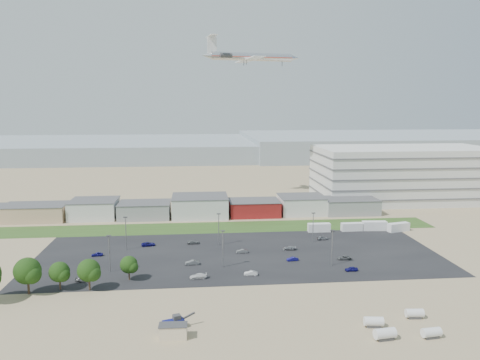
{
  "coord_description": "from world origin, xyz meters",
  "views": [
    {
      "loc": [
        -7.58,
        -114.78,
        44.21
      ],
      "look_at": [
        5.59,
        22.0,
        22.32
      ],
      "focal_mm": 35.0,
      "sensor_mm": 36.0,
      "label": 1
    }
  ],
  "objects": [
    {
      "name": "parked_car_2",
      "position": [
        33.99,
        2.69,
        0.59
      ],
      "size": [
        3.48,
        1.45,
        1.18
      ],
      "primitive_type": "imported",
      "rotation": [
        0.0,
        0.0,
        -1.55
      ],
      "color": "navy",
      "rests_on": "ground"
    },
    {
      "name": "parking_garage",
      "position": [
        90.0,
        95.0,
        12.5
      ],
      "size": [
        80.0,
        40.0,
        25.0
      ],
      "primitive_type": "cube",
      "color": "silver",
      "rests_on": "ground"
    },
    {
      "name": "telehandler",
      "position": [
        -12.45,
        -26.15,
        1.41
      ],
      "size": [
        7.12,
        4.41,
        2.81
      ],
      "primitive_type": null,
      "rotation": [
        0.0,
        0.0,
        0.35
      ],
      "color": "#0B0F59",
      "rests_on": "ground"
    },
    {
      "name": "parked_car_5",
      "position": [
        -37.06,
        22.31,
        0.57
      ],
      "size": [
        3.5,
        1.72,
        1.15
      ],
      "primitive_type": "imported",
      "rotation": [
        0.0,
        0.0,
        -1.46
      ],
      "color": "navy",
      "rests_on": "ground"
    },
    {
      "name": "box_trailer_d",
      "position": [
        64.06,
        40.51,
        1.5
      ],
      "size": [
        8.37,
        4.43,
        3.0
      ],
      "primitive_type": null,
      "rotation": [
        0.0,
        0.0,
        0.25
      ],
      "color": "silver",
      "rests_on": "ground"
    },
    {
      "name": "storage_tank_sw",
      "position": [
        27.98,
        -34.37,
        1.22
      ],
      "size": [
        4.29,
        2.51,
        2.45
      ],
      "primitive_type": null,
      "rotation": [
        0.0,
        0.0,
        0.12
      ],
      "color": "silver",
      "rests_on": "ground"
    },
    {
      "name": "parked_car_12",
      "position": [
        20.98,
        22.77,
        0.59
      ],
      "size": [
        4.14,
        1.8,
        1.18
      ],
      "primitive_type": "imported",
      "rotation": [
        0.0,
        0.0,
        -1.61
      ],
      "color": "#A5A5AA",
      "rests_on": "ground"
    },
    {
      "name": "lightpole_back_r",
      "position": [
        30.36,
        30.35,
        4.92
      ],
      "size": [
        1.16,
        0.48,
        9.84
      ],
      "primitive_type": null,
      "color": "slate",
      "rests_on": "ground"
    },
    {
      "name": "box_trailer_c",
      "position": [
        56.13,
        42.84,
        1.61
      ],
      "size": [
        8.76,
        3.31,
        3.22
      ],
      "primitive_type": null,
      "rotation": [
        0.0,
        0.0,
        -0.07
      ],
      "color": "silver",
      "rests_on": "ground"
    },
    {
      "name": "parked_car_13",
      "position": [
        6.55,
        2.09,
        0.58
      ],
      "size": [
        3.65,
        1.56,
        1.17
      ],
      "primitive_type": "imported",
      "rotation": [
        0.0,
        0.0,
        -1.66
      ],
      "color": "silver",
      "rests_on": "ground"
    },
    {
      "name": "box_trailer_b",
      "position": [
        47.72,
        42.83,
        1.41
      ],
      "size": [
        7.57,
        2.51,
        2.82
      ],
      "primitive_type": null,
      "rotation": [
        0.0,
        0.0,
        0.02
      ],
      "color": "silver",
      "rests_on": "ground"
    },
    {
      "name": "parked_car_9",
      "position": [
        -22.92,
        31.15,
        0.6
      ],
      "size": [
        4.56,
        2.56,
        1.2
      ],
      "primitive_type": "imported",
      "rotation": [
        0.0,
        0.0,
        1.71
      ],
      "color": "navy",
      "rests_on": "ground"
    },
    {
      "name": "tree_right",
      "position": [
        -33.55,
        -4.1,
        4.4
      ],
      "size": [
        5.87,
        5.87,
        8.8
      ],
      "primitive_type": null,
      "color": "black",
      "rests_on": "ground"
    },
    {
      "name": "parked_car_10",
      "position": [
        -36.52,
        1.74,
        0.54
      ],
      "size": [
        3.86,
        1.87,
        1.08
      ],
      "primitive_type": "imported",
      "rotation": [
        0.0,
        0.0,
        1.47
      ],
      "color": "#595B5E",
      "rests_on": "ground"
    },
    {
      "name": "ground",
      "position": [
        0.0,
        0.0,
        0.0
      ],
      "size": [
        700.0,
        700.0,
        0.0
      ],
      "primitive_type": "plane",
      "color": "#988561",
      "rests_on": "ground"
    },
    {
      "name": "airliner",
      "position": [
        19.61,
        109.98,
        66.97
      ],
      "size": [
        52.81,
        40.36,
        14.17
      ],
      "primitive_type": null,
      "rotation": [
        0.0,
        0.0,
        0.17
      ],
      "color": "silver"
    },
    {
      "name": "lightpole_front_r",
      "position": [
        29.96,
        7.62,
        5.09
      ],
      "size": [
        1.2,
        0.5,
        10.19
      ],
      "primitive_type": null,
      "color": "slate",
      "rests_on": "ground"
    },
    {
      "name": "storage_tank_ne",
      "position": [
        37.86,
        -26.12,
        1.09
      ],
      "size": [
        3.77,
        2.09,
        2.19
      ],
      "primitive_type": null,
      "rotation": [
        0.0,
        0.0,
        -0.08
      ],
      "color": "silver",
      "rests_on": "ground"
    },
    {
      "name": "parked_car_3",
      "position": [
        -7.28,
        1.18,
        0.64
      ],
      "size": [
        4.42,
        1.81,
        1.28
      ],
      "primitive_type": "imported",
      "rotation": [
        0.0,
        0.0,
        -1.57
      ],
      "color": "silver",
      "rests_on": "ground"
    },
    {
      "name": "parking_lot",
      "position": [
        5.0,
        20.0,
        0.01
      ],
      "size": [
        120.0,
        50.0,
        0.01
      ],
      "primitive_type": "cube",
      "color": "black",
      "rests_on": "ground"
    },
    {
      "name": "parked_car_8",
      "position": [
        34.29,
        32.64,
        0.62
      ],
      "size": [
        3.68,
        1.59,
        1.24
      ],
      "primitive_type": "imported",
      "rotation": [
        0.0,
        0.0,
        1.61
      ],
      "color": "#A5A5AA",
      "rests_on": "ground"
    },
    {
      "name": "lightpole_front_l",
      "position": [
        -30.82,
        8.39,
        5.05
      ],
      "size": [
        1.19,
        0.5,
        10.1
      ],
      "primitive_type": null,
      "color": "slate",
      "rests_on": "ground"
    },
    {
      "name": "box_trailer_a",
      "position": [
        35.77,
        42.73,
        1.48
      ],
      "size": [
        7.93,
        2.53,
        2.97
      ],
      "primitive_type": null,
      "rotation": [
        0.0,
        0.0,
        -0.01
      ],
      "color": "silver",
      "rests_on": "ground"
    },
    {
      "name": "tree_near",
      "position": [
        -24.91,
        1.82,
        3.59
      ],
      "size": [
        4.79,
        4.79,
        7.18
      ],
      "primitive_type": null,
      "color": "black",
      "rests_on": "ground"
    },
    {
      "name": "storage_tank_nw",
      "position": [
        27.81,
        -29.1,
        1.14
      ],
      "size": [
        4.02,
        2.39,
        2.28
      ],
      "primitive_type": null,
      "rotation": [
        0.0,
        0.0,
        -0.13
      ],
      "color": "silver",
      "rests_on": "ground"
    },
    {
      "name": "parked_car_4",
      "position": [
        -8.9,
        11.94,
        0.64
      ],
      "size": [
        3.97,
        1.54,
        1.29
      ],
      "primitive_type": "imported",
      "rotation": [
        0.0,
        0.0,
        -1.53
      ],
      "color": "#595B5E",
      "rests_on": "ground"
    },
    {
      "name": "building_row",
      "position": [
        -17.0,
        71.0,
        4.0
      ],
      "size": [
        170.0,
        20.0,
        8.0
      ],
      "primitive_type": null,
      "color": "silver",
      "rests_on": "ground"
    },
    {
      "name": "portable_shed",
      "position": [
        -12.32,
        -29.87,
        1.38
      ],
      "size": [
        5.56,
        3.02,
        2.76
      ],
      "primitive_type": null,
      "rotation": [
        0.0,
        0.0,
        -0.03
      ],
      "color": "beige",
      "rests_on": "ground"
    },
    {
      "name": "lightpole_front_m",
      "position": [
        -0.39,
        9.24,
        5.21
      ],
      "size": [
        1.23,
        0.51,
        10.42
      ],
      "primitive_type": null,
      "color": "slate",
      "rests_on": "ground"
    },
    {
      "name": "parked_car_6",
      "position": [
        -8.58,
        32.01,
        0.57
      ],
      "size": [
        3.99,
        1.74,
        1.14
      ],
      "primitive_type": "imported",
      "rotation": [
        0.0,
        0.0,
        1.61
      ],
      "color": "#595B5E",
      "rests_on": "ground"
    },
    {
      "name": "parked_car_1",
      "position": [
        19.88,
        12.48,
        0.55
      ],
      "size": [
        3.46,
        1.57,
        1.1
      ],
      "primitive_type": "imported",
      "rotation": [
        0.0,
        0.0,
        -1.45
      ],
      "color": "navy",
      "rests_on": "ground"
    },
    {
      "name": "parked_car_7",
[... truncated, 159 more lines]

